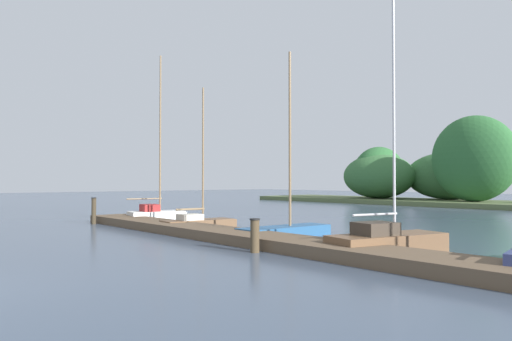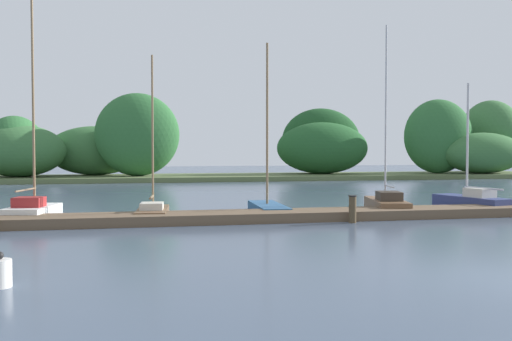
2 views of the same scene
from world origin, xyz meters
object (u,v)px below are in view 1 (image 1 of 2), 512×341
object	(u,v)px
sailboat_2	(288,228)
sailboat_3	(390,240)
sailboat_1	(200,222)
mooring_piling_0	(94,211)
mooring_piling_1	(255,235)
sailboat_0	(158,213)

from	to	relation	value
sailboat_2	sailboat_3	world-z (taller)	sailboat_3
sailboat_1	mooring_piling_0	bearing A→B (deg)	123.64
sailboat_3	sailboat_1	bearing A→B (deg)	103.53
sailboat_3	sailboat_2	bearing A→B (deg)	94.74
sailboat_1	mooring_piling_1	world-z (taller)	sailboat_1
sailboat_0	mooring_piling_1	size ratio (longest dim) A/B	8.63
sailboat_1	sailboat_3	bearing A→B (deg)	-83.43
sailboat_3	mooring_piling_0	size ratio (longest dim) A/B	6.06
sailboat_0	sailboat_3	size ratio (longest dim) A/B	1.09
sailboat_3	mooring_piling_0	distance (m)	14.78
sailboat_2	sailboat_0	bearing A→B (deg)	95.16
sailboat_0	sailboat_2	xyz separation A→B (m)	(8.90, 0.51, -0.13)
sailboat_2	sailboat_1	bearing A→B (deg)	102.01
mooring_piling_1	sailboat_1	bearing A→B (deg)	158.54
sailboat_2	sailboat_3	xyz separation A→B (m)	(4.86, -0.67, 0.08)
sailboat_1	sailboat_2	bearing A→B (deg)	-74.24
sailboat_1	mooring_piling_0	xyz separation A→B (m)	(-5.03, -2.67, 0.34)
mooring_piling_1	mooring_piling_0	bearing A→B (deg)	179.84
sailboat_1	mooring_piling_1	xyz separation A→B (m)	(6.88, -2.71, 0.19)
mooring_piling_1	sailboat_3	bearing A→B (deg)	47.85
mooring_piling_0	sailboat_0	bearing A→B (deg)	76.09
sailboat_1	mooring_piling_1	size ratio (longest dim) A/B	6.28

